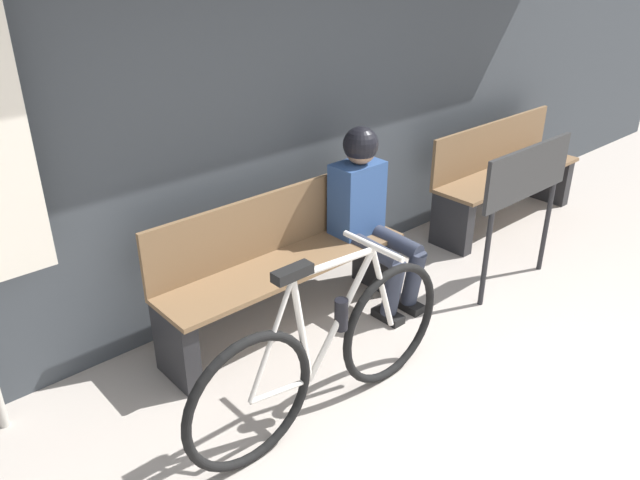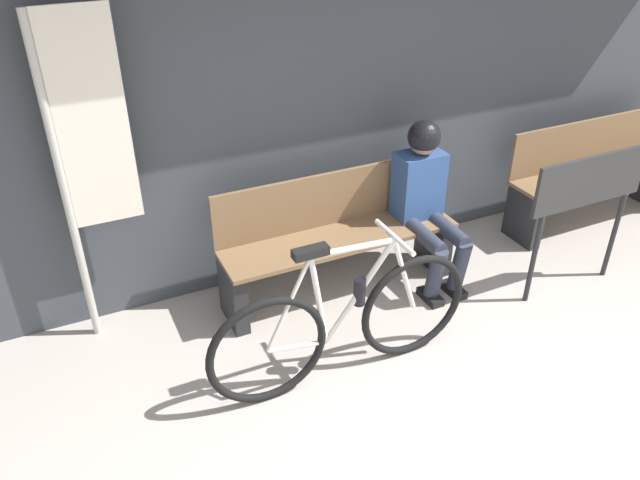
{
  "view_description": "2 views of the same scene",
  "coord_description": "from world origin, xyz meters",
  "px_view_note": "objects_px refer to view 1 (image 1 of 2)",
  "views": [
    {
      "loc": [
        -2.25,
        -0.57,
        2.3
      ],
      "look_at": [
        -0.16,
        1.78,
        0.74
      ],
      "focal_mm": 35.0,
      "sensor_mm": 36.0,
      "label": 1
    },
    {
      "loc": [
        -1.87,
        -1.2,
        2.7
      ],
      "look_at": [
        -0.53,
        1.63,
        0.79
      ],
      "focal_mm": 35.0,
      "sensor_mm": 36.0,
      "label": 2
    }
  ],
  "objects_px": {
    "bicycle": "(327,354)",
    "signboard": "(527,183)",
    "person_seated": "(368,205)",
    "park_bench_far": "(503,177)",
    "park_bench_near": "(281,268)"
  },
  "relations": [
    {
      "from": "bicycle",
      "to": "signboard",
      "type": "bearing_deg",
      "value": 3.23
    },
    {
      "from": "bicycle",
      "to": "person_seated",
      "type": "height_order",
      "value": "person_seated"
    },
    {
      "from": "bicycle",
      "to": "signboard",
      "type": "height_order",
      "value": "signboard"
    },
    {
      "from": "bicycle",
      "to": "park_bench_far",
      "type": "relative_size",
      "value": 1.04
    },
    {
      "from": "park_bench_near",
      "to": "park_bench_far",
      "type": "bearing_deg",
      "value": -0.03
    },
    {
      "from": "park_bench_near",
      "to": "signboard",
      "type": "bearing_deg",
      "value": -25.19
    },
    {
      "from": "park_bench_near",
      "to": "bicycle",
      "type": "bearing_deg",
      "value": -113.98
    },
    {
      "from": "park_bench_near",
      "to": "bicycle",
      "type": "height_order",
      "value": "bicycle"
    },
    {
      "from": "person_seated",
      "to": "park_bench_far",
      "type": "xyz_separation_m",
      "value": [
        1.8,
        0.12,
        -0.29
      ]
    },
    {
      "from": "signboard",
      "to": "person_seated",
      "type": "bearing_deg",
      "value": 146.09
    },
    {
      "from": "person_seated",
      "to": "park_bench_far",
      "type": "height_order",
      "value": "person_seated"
    },
    {
      "from": "park_bench_far",
      "to": "bicycle",
      "type": "bearing_deg",
      "value": -163.54
    },
    {
      "from": "person_seated",
      "to": "signboard",
      "type": "distance_m",
      "value": 1.08
    },
    {
      "from": "park_bench_near",
      "to": "park_bench_far",
      "type": "height_order",
      "value": "same"
    },
    {
      "from": "park_bench_far",
      "to": "person_seated",
      "type": "bearing_deg",
      "value": -176.2
    }
  ]
}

